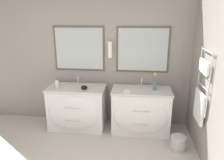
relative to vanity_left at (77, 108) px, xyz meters
name	(u,v)px	position (x,y,z in m)	size (l,w,h in m)	color
wall_back	(93,56)	(0.25, 0.38, 0.91)	(5.21, 0.17, 2.60)	gray
wall_right	(216,76)	(2.07, -0.79, 0.89)	(0.13, 4.12, 2.60)	gray
vanity_left	(77,108)	(0.00, 0.00, 0.00)	(1.03, 0.61, 0.79)	white
vanity_right	(141,111)	(1.16, 0.00, 0.00)	(1.03, 0.61, 0.79)	white
faucet_left	(78,80)	(0.00, 0.17, 0.47)	(0.17, 0.11, 0.18)	silver
faucet_right	(142,83)	(1.16, 0.17, 0.47)	(0.17, 0.11, 0.18)	silver
toiletry_bottle	(57,84)	(-0.33, -0.06, 0.47)	(0.06, 0.06, 0.17)	silver
amenity_bowl	(84,87)	(0.17, -0.07, 0.43)	(0.11, 0.11, 0.07)	black
flower_vase	(155,83)	(1.38, 0.04, 0.51)	(0.06, 0.06, 0.31)	teal
soap_dish	(127,91)	(0.91, -0.13, 0.41)	(0.12, 0.08, 0.04)	white
waste_bin	(178,143)	(1.75, -0.50, -0.28)	(0.24, 0.24, 0.23)	#B7B7BC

